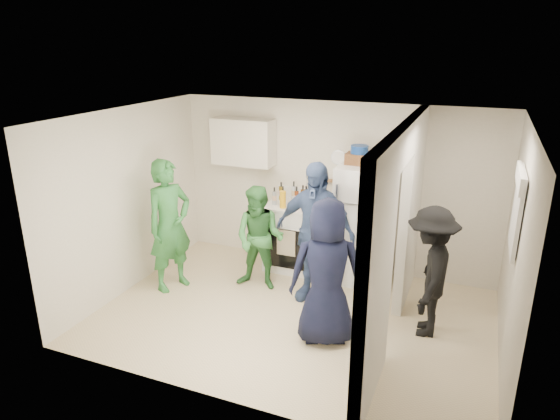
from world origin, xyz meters
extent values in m
plane|color=beige|center=(0.00, 0.00, 0.00)|extent=(4.80, 4.80, 0.00)
plane|color=silver|center=(0.00, 1.70, 1.25)|extent=(4.80, 0.00, 4.80)
plane|color=silver|center=(0.00, -1.70, 1.25)|extent=(4.80, 0.00, 4.80)
plane|color=silver|center=(-2.40, 0.00, 1.25)|extent=(0.00, 3.40, 3.40)
plane|color=silver|center=(2.40, 0.00, 1.25)|extent=(0.00, 3.40, 3.40)
plane|color=white|center=(0.00, 0.00, 2.50)|extent=(4.80, 4.80, 0.00)
cube|color=silver|center=(1.20, 1.10, 1.25)|extent=(0.12, 1.20, 2.50)
cube|color=silver|center=(1.20, -1.10, 1.25)|extent=(0.12, 1.20, 2.50)
cube|color=silver|center=(1.20, 0.00, 2.30)|extent=(0.12, 1.00, 0.40)
cube|color=white|center=(-0.48, 1.37, 0.51)|extent=(0.85, 0.71, 1.01)
cube|color=silver|center=(-1.40, 1.52, 1.85)|extent=(0.95, 0.34, 0.70)
cube|color=white|center=(0.52, 1.34, 0.85)|extent=(0.70, 0.68, 1.70)
cube|color=brown|center=(0.42, 1.39, 1.77)|extent=(0.35, 0.25, 0.15)
cylinder|color=navy|center=(0.42, 1.39, 1.90)|extent=(0.24, 0.24, 0.11)
cylinder|color=#FEAB15|center=(0.74, 1.24, 1.82)|extent=(0.09, 0.09, 0.25)
cylinder|color=white|center=(0.05, 1.68, 1.70)|extent=(0.22, 0.02, 0.22)
cube|color=olive|center=(0.00, 1.65, 1.35)|extent=(0.35, 0.08, 0.03)
cube|color=black|center=(2.38, 0.20, 1.65)|extent=(0.03, 0.70, 0.80)
cube|color=white|center=(2.36, 0.20, 1.65)|extent=(0.04, 0.76, 0.86)
cube|color=white|center=(2.34, 0.20, 2.00)|extent=(0.04, 0.82, 0.18)
cylinder|color=gold|center=(-0.60, 1.15, 1.14)|extent=(0.09, 0.09, 0.25)
cylinder|color=#B40C20|center=(-0.26, 1.17, 1.07)|extent=(0.09, 0.09, 0.12)
imported|color=#317A3F|center=(-1.85, 0.12, 0.92)|extent=(0.65, 0.79, 1.84)
imported|color=#377E40|center=(-0.72, 0.57, 0.73)|extent=(0.74, 0.60, 1.47)
imported|color=#3B4E81|center=(0.08, 0.56, 0.95)|extent=(1.16, 0.60, 1.89)
imported|color=black|center=(0.52, -0.34, 0.85)|extent=(0.98, 0.82, 1.71)
imported|color=black|center=(1.57, 0.27, 0.78)|extent=(0.62, 1.03, 1.56)
cylinder|color=brown|center=(-0.77, 1.50, 1.15)|extent=(0.07, 0.07, 0.27)
cylinder|color=#194C2E|center=(-0.66, 1.30, 1.15)|extent=(0.06, 0.06, 0.27)
cylinder|color=silver|center=(-0.58, 1.53, 1.16)|extent=(0.06, 0.06, 0.30)
cylinder|color=#652C11|center=(-0.46, 1.34, 1.16)|extent=(0.06, 0.06, 0.29)
cylinder|color=#A1A8B3|center=(-0.39, 1.54, 1.14)|extent=(0.06, 0.06, 0.25)
cylinder|color=#143817|center=(-0.30, 1.40, 1.17)|extent=(0.06, 0.06, 0.31)
cylinder|color=olive|center=(-0.22, 1.53, 1.16)|extent=(0.08, 0.08, 0.30)
cylinder|color=#9EA2A9|center=(-0.77, 1.23, 1.15)|extent=(0.06, 0.06, 0.27)
cylinder|color=#593A0F|center=(-0.42, 1.48, 1.15)|extent=(0.07, 0.07, 0.27)
cylinder|color=#1D562D|center=(-0.20, 1.29, 1.14)|extent=(0.07, 0.07, 0.25)
camera|label=1|loc=(1.93, -5.19, 3.31)|focal=32.00mm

